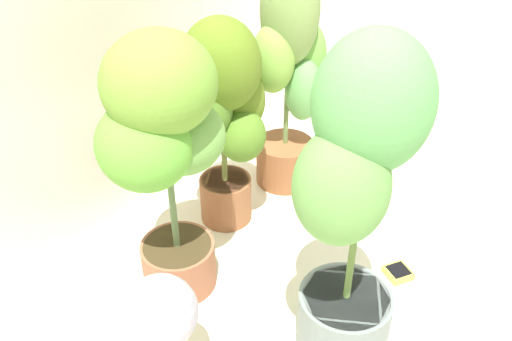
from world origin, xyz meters
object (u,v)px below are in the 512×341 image
Objects in this scene: potted_plant_front_left at (355,199)px; nutrient_bottle at (356,151)px; potted_plant_back_center at (224,106)px; potted_plant_back_right at (290,70)px; potted_plant_back_left at (163,142)px; hygrometer_box at (398,273)px; floor_fan at (162,320)px.

potted_plant_front_left reaches higher than nutrient_bottle.
potted_plant_back_right is (0.33, -0.08, 0.02)m from potted_plant_back_center.
potted_plant_back_left is at bearing 90.88° from potted_plant_front_left.
potted_plant_back_left is 7.63× the size of hygrometer_box.
nutrient_bottle is (0.22, -0.22, -0.41)m from potted_plant_back_right.
potted_plant_front_left reaches higher than potted_plant_back_right.
potted_plant_back_right is 2.46× the size of floor_fan.
potted_plant_front_left reaches higher than potted_plant_back_center.
potted_plant_back_left is 1.06m from nutrient_bottle.
floor_fan is (-0.32, 0.35, -0.30)m from potted_plant_front_left.
potted_plant_back_center is 0.73m from nutrient_bottle.
potted_plant_front_left is at bearing 29.63° from floor_fan.
potted_plant_back_left is 1.10× the size of potted_plant_back_center.
floor_fan is at bearing 132.18° from potted_plant_front_left.
potted_plant_back_right is (0.69, 0.51, -0.05)m from potted_plant_front_left.
floor_fan reaches higher than hygrometer_box.
hygrometer_box is 0.85m from floor_fan.
potted_plant_back_center reaches higher than hygrometer_box.
floor_fan is at bearing -170.84° from potted_plant_back_right.
potted_plant_back_right reaches higher than floor_fan.
potted_plant_back_right is at bearing -3.05° from potted_plant_back_left.
potted_plant_back_left is 0.90m from hygrometer_box.
potted_plant_back_right is at bearing 86.61° from floor_fan.
potted_plant_back_center is 0.80m from hygrometer_box.
potted_plant_back_left is at bearing -173.76° from potted_plant_back_center.
floor_fan is (-0.68, -0.24, -0.23)m from potted_plant_back_center.
potted_plant_back_right is at bearing 36.69° from potted_plant_front_left.
potted_plant_back_right is 8.18× the size of hygrometer_box.
potted_plant_back_left is at bearing 110.25° from floor_fan.
potted_plant_back_center is (0.37, 0.04, -0.07)m from potted_plant_back_left.
potted_plant_front_left is 0.55m from potted_plant_back_left.
potted_plant_back_right reaches higher than potted_plant_back_center.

